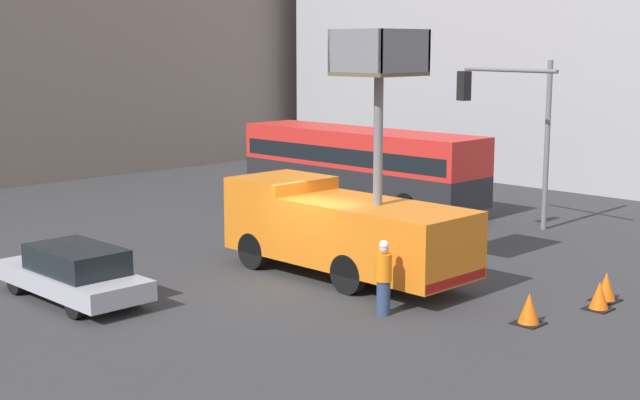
% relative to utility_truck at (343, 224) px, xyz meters
% --- Properties ---
extents(ground_plane, '(120.00, 120.00, 0.00)m').
position_rel_utility_truck_xyz_m(ground_plane, '(-1.28, 0.27, -1.47)').
color(ground_plane, '#333335').
extents(building_backdrop_side, '(10.00, 28.00, 12.93)m').
position_rel_utility_truck_xyz_m(building_backdrop_side, '(22.14, 5.88, 4.99)').
color(building_backdrop_side, '#9E9EA3').
rests_on(building_backdrop_side, ground_plane).
extents(utility_truck, '(2.46, 7.32, 6.60)m').
position_rel_utility_truck_xyz_m(utility_truck, '(0.00, 0.00, 0.00)').
color(utility_truck, orange).
rests_on(utility_truck, ground_plane).
extents(city_bus, '(2.52, 10.66, 2.99)m').
position_rel_utility_truck_xyz_m(city_bus, '(8.40, 7.09, 0.29)').
color(city_bus, '#232328').
rests_on(city_bus, ground_plane).
extents(traffic_light_pole, '(4.14, 3.89, 5.72)m').
position_rel_utility_truck_xyz_m(traffic_light_pole, '(8.03, -0.19, 2.46)').
color(traffic_light_pole, slate).
rests_on(traffic_light_pole, ground_plane).
extents(road_worker_near_truck, '(0.38, 0.38, 1.78)m').
position_rel_utility_truck_xyz_m(road_worker_near_truck, '(-1.80, -3.02, -0.58)').
color(road_worker_near_truck, navy).
rests_on(road_worker_near_truck, ground_plane).
extents(road_worker_directing, '(0.38, 0.38, 1.77)m').
position_rel_utility_truck_xyz_m(road_worker_directing, '(3.47, 1.85, -0.59)').
color(road_worker_directing, navy).
rests_on(road_worker_directing, ground_plane).
extents(traffic_cone_near_truck, '(0.63, 0.63, 0.72)m').
position_rel_utility_truck_xyz_m(traffic_cone_near_truck, '(2.95, -6.12, -1.13)').
color(traffic_cone_near_truck, black).
rests_on(traffic_cone_near_truck, ground_plane).
extents(traffic_cone_mid_road, '(0.63, 0.63, 0.72)m').
position_rel_utility_truck_xyz_m(traffic_cone_mid_road, '(-0.01, -5.80, -1.13)').
color(traffic_cone_mid_road, black).
rests_on(traffic_cone_mid_road, ground_plane).
extents(traffic_cone_far_side, '(0.60, 0.60, 0.68)m').
position_rel_utility_truck_xyz_m(traffic_cone_far_side, '(2.15, -6.37, -1.15)').
color(traffic_cone_far_side, black).
rests_on(traffic_cone_far_side, ground_plane).
extents(parked_car_curbside, '(1.77, 4.67, 1.37)m').
position_rel_utility_truck_xyz_m(parked_car_curbside, '(-6.27, 3.15, -0.77)').
color(parked_car_curbside, '#A8A8B2').
rests_on(parked_car_curbside, ground_plane).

